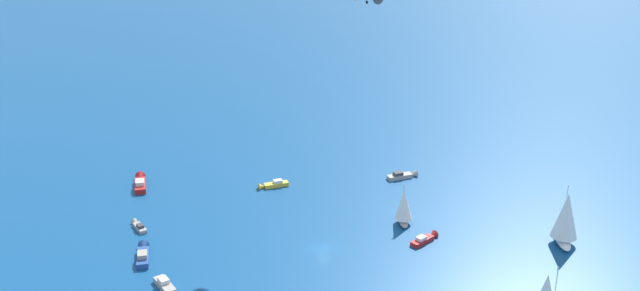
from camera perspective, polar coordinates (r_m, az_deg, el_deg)
name	(u,v)px	position (r m, az deg, el deg)	size (l,w,h in m)	color
ground_plane	(323,249)	(148.36, 0.21, -8.23)	(2000.00, 2000.00, 0.00)	navy
motorboat_near_centre	(272,185)	(175.62, -3.84, -3.15)	(6.82, 6.34, 2.15)	gold
motorboat_far_stbd	(140,183)	(181.37, -14.16, -2.90)	(9.10, 8.52, 2.88)	#B21E1E
motorboat_inshore	(167,288)	(137.60, -12.12, -11.04)	(5.46, 7.97, 2.30)	#9E9993
motorboat_offshore	(139,226)	(160.96, -14.30, -6.25)	(4.21, 6.04, 1.75)	#9E9993
sailboat_trailing	(566,218)	(156.03, 19.03, -5.49)	(10.28, 7.20, 12.88)	white
motorboat_ahead	(425,239)	(152.41, 8.42, -7.39)	(7.34, 3.99, 2.07)	#B21E1E
motorboat_outer_ring_b	(404,175)	(181.58, 6.69, -2.39)	(7.35, 6.62, 2.29)	#9E9993
sailboat_outer_ring_c	(404,206)	(157.43, 6.71, -4.85)	(7.04, 5.50, 9.08)	#9E9993
motorboat_outer_ring_d	(143,254)	(149.30, -13.96, -8.41)	(8.41, 7.59, 2.62)	#23478C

